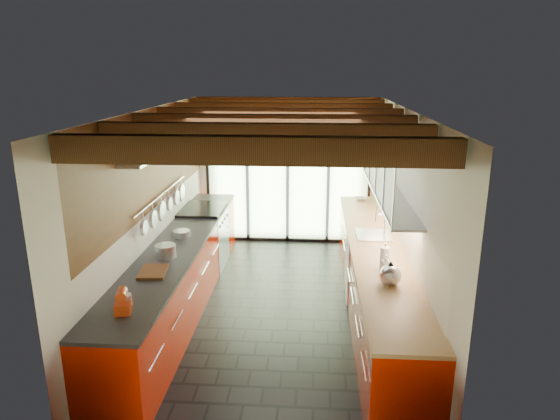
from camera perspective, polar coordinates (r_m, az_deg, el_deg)
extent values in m
plane|color=black|center=(6.76, -0.41, -11.18)|extent=(5.50, 5.50, 0.00)
plane|color=silver|center=(8.94, 0.90, 4.46)|extent=(3.20, 0.00, 3.20)
plane|color=silver|center=(3.74, -3.71, -12.64)|extent=(3.20, 0.00, 3.20)
plane|color=silver|center=(6.59, -14.45, -0.27)|extent=(0.00, 5.50, 5.50)
plane|color=silver|center=(6.36, 14.08, -0.83)|extent=(0.00, 5.50, 5.50)
plane|color=#472814|center=(6.04, -0.46, 11.35)|extent=(5.50, 5.50, 0.00)
cube|color=#593316|center=(3.83, -3.04, 6.82)|extent=(3.14, 0.14, 0.22)
cube|color=#593316|center=(4.71, -1.72, 8.56)|extent=(3.14, 0.14, 0.22)
cube|color=#593316|center=(5.60, -0.82, 9.76)|extent=(3.14, 0.14, 0.22)
cube|color=#593316|center=(6.49, -0.15, 10.62)|extent=(3.14, 0.14, 0.22)
cube|color=#593316|center=(7.39, 0.35, 11.27)|extent=(3.14, 0.14, 0.22)
cube|color=#593316|center=(8.28, 0.75, 11.78)|extent=(3.14, 0.14, 0.22)
cube|color=brown|center=(8.75, 0.92, 11.15)|extent=(3.14, 0.06, 0.50)
plane|color=brown|center=(6.62, -14.07, 5.83)|extent=(0.00, 4.90, 4.90)
plane|color=#C6EAAD|center=(8.97, 0.89, 3.03)|extent=(2.90, 0.00, 2.90)
cube|color=black|center=(9.15, -8.24, 3.12)|extent=(0.05, 0.04, 2.15)
cube|color=black|center=(9.00, 10.15, 2.82)|extent=(0.05, 0.04, 2.15)
cube|color=black|center=(8.93, 0.87, 2.96)|extent=(0.06, 0.05, 2.15)
cube|color=black|center=(8.75, 0.90, 9.84)|extent=(2.90, 0.05, 0.06)
cylinder|color=#B42A0E|center=(8.71, 0.90, 11.13)|extent=(0.34, 0.04, 0.34)
cylinder|color=beige|center=(8.69, 0.89, 11.12)|extent=(0.28, 0.02, 0.28)
cube|color=#B91700|center=(6.78, -11.32, -7.32)|extent=(0.65, 5.00, 0.88)
cube|color=black|center=(6.62, -11.53, -3.66)|extent=(0.68, 5.00, 0.04)
cube|color=silver|center=(8.09, -8.69, -3.30)|extent=(0.66, 0.90, 0.90)
cube|color=black|center=(7.95, -8.84, 0.04)|extent=(0.65, 0.90, 0.06)
cube|color=#B91700|center=(6.61, 10.78, -7.93)|extent=(0.65, 5.00, 0.88)
cube|color=tan|center=(6.44, 10.99, -4.19)|extent=(0.68, 5.00, 0.04)
cube|color=white|center=(6.94, 7.68, -6.58)|extent=(0.02, 0.60, 0.84)
cube|color=silver|center=(6.80, 10.61, -2.83)|extent=(0.45, 0.52, 0.02)
cylinder|color=silver|center=(6.77, 11.91, -1.44)|extent=(0.02, 0.02, 0.34)
torus|color=silver|center=(6.71, 11.48, -0.05)|extent=(0.14, 0.02, 0.14)
plane|color=silver|center=(6.47, 10.99, 4.66)|extent=(0.00, 3.00, 3.00)
cube|color=#9EA0A5|center=(6.56, 12.31, 1.75)|extent=(0.34, 3.00, 0.03)
cube|color=#9EA0A5|center=(6.44, 12.67, 7.54)|extent=(0.34, 3.00, 0.03)
cylinder|color=silver|center=(6.80, -13.30, 1.80)|extent=(0.02, 2.20, 0.02)
cube|color=silver|center=(6.56, -13.14, 6.91)|extent=(0.28, 2.60, 0.03)
cylinder|color=silver|center=(6.02, -15.28, -1.98)|extent=(0.04, 0.18, 0.18)
cylinder|color=silver|center=(6.33, -14.27, -1.01)|extent=(0.04, 0.22, 0.22)
cylinder|color=silver|center=(6.65, -13.36, -0.13)|extent=(0.04, 0.26, 0.26)
cylinder|color=silver|center=(6.98, -12.53, 0.66)|extent=(0.04, 0.18, 0.18)
cylinder|color=silver|center=(7.30, -11.78, 1.39)|extent=(0.04, 0.22, 0.22)
cylinder|color=silver|center=(7.58, -11.18, 1.96)|extent=(0.04, 0.26, 0.26)
cube|color=#BE340F|center=(4.90, -17.46, -10.37)|extent=(0.20, 0.27, 0.11)
cylinder|color=#BE340F|center=(4.84, -17.65, -9.15)|extent=(0.13, 0.18, 0.10)
cylinder|color=silver|center=(4.92, -17.31, -9.78)|extent=(0.15, 0.15, 0.11)
cylinder|color=silver|center=(6.07, -12.94, -4.60)|extent=(0.29, 0.29, 0.15)
cylinder|color=silver|center=(6.75, -11.15, -2.67)|extent=(0.28, 0.28, 0.09)
cube|color=brown|center=(5.66, -14.28, -6.86)|extent=(0.32, 0.42, 0.03)
sphere|color=silver|center=(5.31, 12.49, -7.20)|extent=(0.29, 0.29, 0.23)
cone|color=black|center=(5.26, 12.58, -5.96)|extent=(0.10, 0.10, 0.06)
cylinder|color=silver|center=(5.41, 12.32, -6.59)|extent=(0.05, 0.09, 0.05)
cylinder|color=white|center=(5.70, 11.88, -5.40)|extent=(0.14, 0.14, 0.25)
cylinder|color=silver|center=(5.65, 11.97, -3.98)|extent=(0.03, 0.03, 0.05)
imported|color=silver|center=(5.61, 12.02, -6.02)|extent=(0.11, 0.11, 0.20)
imported|color=silver|center=(8.56, 9.23, 1.28)|extent=(0.21, 0.21, 0.05)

